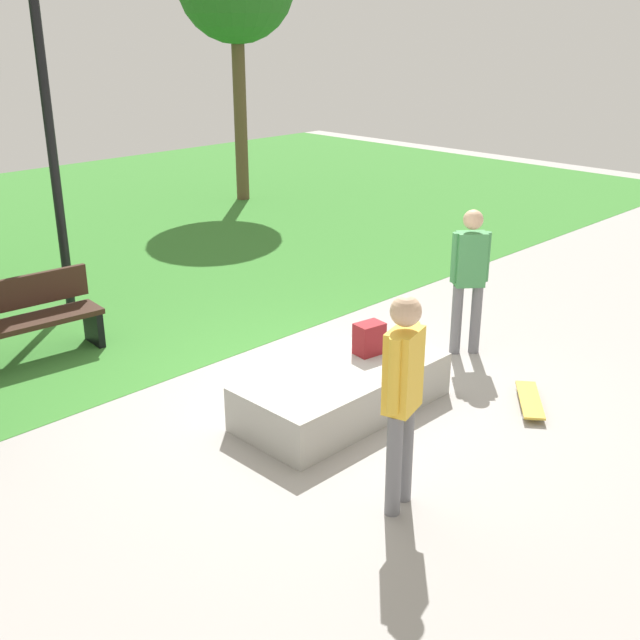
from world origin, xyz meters
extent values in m
plane|color=#9E9993|center=(0.00, 0.00, 0.00)|extent=(28.00, 28.00, 0.00)
cube|color=#A8A59E|center=(-0.11, -0.43, 0.22)|extent=(2.09, 1.00, 0.44)
cube|color=maroon|center=(0.35, -0.35, 0.60)|extent=(0.31, 0.24, 0.32)
cylinder|color=slate|center=(-0.85, -1.79, 0.42)|extent=(0.12, 0.12, 0.85)
cylinder|color=slate|center=(-1.06, -1.85, 0.42)|extent=(0.12, 0.12, 0.85)
cube|color=gold|center=(-0.96, -1.82, 1.16)|extent=(0.36, 0.28, 0.63)
cylinder|color=gold|center=(-0.79, -1.77, 1.19)|extent=(0.09, 0.09, 0.58)
cylinder|color=gold|center=(-1.12, -1.87, 1.19)|extent=(0.09, 0.09, 0.58)
sphere|color=tan|center=(-0.96, -1.82, 1.63)|extent=(0.23, 0.23, 0.23)
cylinder|color=slate|center=(1.99, -0.50, 0.40)|extent=(0.12, 0.12, 0.80)
cylinder|color=slate|center=(1.82, -0.36, 0.40)|extent=(0.12, 0.12, 0.80)
cube|color=#3F8C4C|center=(1.90, -0.43, 1.11)|extent=(0.37, 0.36, 0.60)
cylinder|color=#3F8C4C|center=(2.03, -0.54, 1.13)|extent=(0.09, 0.09, 0.55)
cylinder|color=#3F8C4C|center=(1.77, -0.32, 1.13)|extent=(0.09, 0.09, 0.55)
sphere|color=tan|center=(1.90, -0.43, 1.55)|extent=(0.22, 0.22, 0.22)
cube|color=gold|center=(1.26, -1.66, 0.07)|extent=(0.76, 0.65, 0.02)
cylinder|color=silver|center=(1.09, -1.89, 0.03)|extent=(0.06, 0.06, 0.06)
cylinder|color=silver|center=(0.99, -1.77, 0.03)|extent=(0.06, 0.06, 0.06)
cylinder|color=silver|center=(1.53, -1.55, 0.03)|extent=(0.06, 0.06, 0.06)
cylinder|color=silver|center=(1.44, -1.43, 0.03)|extent=(0.06, 0.06, 0.06)
cube|color=#331E14|center=(-1.66, 2.85, 0.45)|extent=(1.63, 0.58, 0.06)
cube|color=#331E14|center=(-1.64, 3.07, 0.73)|extent=(1.60, 0.20, 0.36)
cube|color=black|center=(-0.93, 2.78, 0.23)|extent=(0.11, 0.40, 0.45)
cylinder|color=brown|center=(5.33, 7.59, 1.76)|extent=(0.26, 0.26, 3.52)
cylinder|color=black|center=(-0.51, 4.12, 2.30)|extent=(0.12, 0.12, 4.61)
camera|label=1|loc=(-5.05, -5.04, 3.56)|focal=43.92mm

